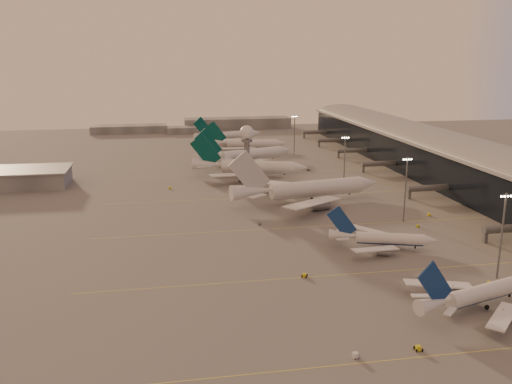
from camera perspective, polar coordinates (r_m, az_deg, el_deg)
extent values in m
plane|color=#605D5D|center=(147.32, 4.55, -10.57)|extent=(700.00, 700.00, 0.00)
cube|color=#D4C44A|center=(129.78, 22.10, -15.30)|extent=(180.00, 0.25, 0.02)
cube|color=#D4C44A|center=(165.37, 13.89, -8.10)|extent=(180.00, 0.25, 0.02)
cube|color=#D4C44A|center=(204.69, 8.87, -3.45)|extent=(180.00, 0.25, 0.02)
cube|color=#D4C44A|center=(245.97, 5.54, -0.32)|extent=(180.00, 0.25, 0.02)
cube|color=#D4C44A|center=(293.13, 2.95, 2.11)|extent=(180.00, 0.25, 0.02)
cube|color=black|center=(283.34, 20.44, 2.65)|extent=(36.00, 360.00, 18.00)
cylinder|color=slate|center=(281.80, 20.59, 4.44)|extent=(10.08, 360.00, 10.08)
cube|color=slate|center=(281.76, 20.60, 4.48)|extent=(40.00, 362.00, 0.80)
cube|color=slate|center=(198.96, 23.01, -4.32)|extent=(1.20, 1.20, 4.40)
cylinder|color=slate|center=(251.28, 17.93, 0.41)|extent=(22.00, 2.80, 2.80)
cube|color=slate|center=(247.36, 15.84, -0.20)|extent=(1.20, 1.20, 4.40)
cylinder|color=slate|center=(300.64, 13.03, 2.94)|extent=(22.00, 2.80, 2.80)
cube|color=slate|center=(297.36, 11.22, 2.46)|extent=(1.20, 1.20, 4.40)
cylinder|color=slate|center=(339.01, 10.29, 4.34)|extent=(22.00, 2.80, 2.80)
cube|color=slate|center=(336.11, 8.67, 3.93)|extent=(1.20, 1.20, 4.40)
cylinder|color=slate|center=(378.15, 8.12, 5.45)|extent=(22.00, 2.80, 2.80)
cube|color=slate|center=(375.56, 6.65, 5.08)|extent=(1.20, 1.20, 4.40)
cylinder|color=slate|center=(415.95, 6.42, 6.30)|extent=(22.00, 2.80, 2.80)
cube|color=slate|center=(413.59, 5.07, 5.97)|extent=(1.20, 1.20, 4.40)
cylinder|color=slate|center=(257.37, -0.97, 2.91)|extent=(2.60, 2.60, 22.00)
cylinder|color=slate|center=(255.35, -0.98, 5.44)|extent=(5.20, 5.20, 1.20)
sphere|color=silver|center=(254.77, -0.99, 6.31)|extent=(6.40, 6.40, 6.40)
cylinder|color=slate|center=(254.29, -0.99, 7.14)|extent=(0.16, 0.16, 2.00)
cylinder|color=slate|center=(166.32, 24.44, -4.28)|extent=(0.56, 0.56, 25.00)
cube|color=slate|center=(163.16, 24.87, -0.28)|extent=(3.60, 0.25, 0.25)
sphere|color=#FFEABF|center=(162.41, 24.42, -0.44)|extent=(0.56, 0.56, 0.56)
sphere|color=#FFEABF|center=(162.97, 24.71, -0.42)|extent=(0.56, 0.56, 0.56)
sphere|color=#FFEABF|center=(163.53, 25.00, -0.41)|extent=(0.56, 0.56, 0.56)
sphere|color=#FFEABF|center=(164.10, 25.28, -0.39)|extent=(0.56, 0.56, 0.56)
cylinder|color=slate|center=(210.60, 15.46, 0.23)|extent=(0.56, 0.56, 25.00)
cube|color=slate|center=(208.12, 15.68, 3.44)|extent=(3.60, 0.25, 0.25)
sphere|color=#FFEABF|center=(207.55, 15.30, 3.32)|extent=(0.56, 0.56, 0.56)
sphere|color=#FFEABF|center=(207.97, 15.55, 3.33)|extent=(0.56, 0.56, 0.56)
sphere|color=#FFEABF|center=(208.40, 15.79, 3.33)|extent=(0.56, 0.56, 0.56)
sphere|color=#FFEABF|center=(208.84, 16.04, 3.34)|extent=(0.56, 0.56, 0.56)
cylinder|color=slate|center=(258.40, 9.30, 3.11)|extent=(0.56, 0.56, 25.00)
cube|color=slate|center=(256.38, 9.41, 5.74)|extent=(3.60, 0.25, 0.25)
sphere|color=#FFEABF|center=(255.95, 9.09, 5.65)|extent=(0.56, 0.56, 0.56)
sphere|color=#FFEABF|center=(256.28, 9.30, 5.65)|extent=(0.56, 0.56, 0.56)
sphere|color=#FFEABF|center=(256.60, 9.51, 5.66)|extent=(0.56, 0.56, 0.56)
sphere|color=#FFEABF|center=(256.94, 9.72, 5.66)|extent=(0.56, 0.56, 0.56)
cylinder|color=slate|center=(342.92, 4.06, 6.00)|extent=(0.56, 0.56, 25.00)
cube|color=slate|center=(341.40, 4.10, 8.00)|extent=(3.60, 0.25, 0.25)
sphere|color=#FFEABF|center=(341.09, 3.85, 7.93)|extent=(0.56, 0.56, 0.56)
sphere|color=#FFEABF|center=(341.32, 4.01, 7.93)|extent=(0.56, 0.56, 0.56)
sphere|color=#FFEABF|center=(341.57, 4.18, 7.93)|extent=(0.56, 0.56, 0.56)
sphere|color=#FFEABF|center=(341.81, 4.34, 7.93)|extent=(0.56, 0.56, 0.56)
cube|color=slate|center=(453.77, -13.20, 6.49)|extent=(60.00, 18.00, 6.00)
cube|color=slate|center=(467.23, -1.99, 7.25)|extent=(90.00, 20.00, 9.00)
cube|color=slate|center=(443.87, -6.77, 6.53)|extent=(40.00, 15.00, 5.00)
cylinder|color=silver|center=(150.05, 23.01, -9.85)|extent=(24.31, 10.93, 4.11)
cylinder|color=navy|center=(150.41, 22.97, -10.17)|extent=(23.52, 9.69, 2.96)
cone|color=silver|center=(137.99, 18.30, -11.32)|extent=(10.89, 6.87, 4.11)
cube|color=silver|center=(140.40, 24.54, -12.03)|extent=(15.25, 15.19, 1.29)
cylinder|color=gray|center=(144.63, 24.47, -12.06)|extent=(5.25, 3.91, 2.67)
cube|color=gray|center=(144.15, 24.52, -11.65)|extent=(0.39, 0.35, 1.65)
cube|color=silver|center=(152.30, 18.60, -9.37)|extent=(17.93, 7.36, 1.29)
cylinder|color=gray|center=(153.55, 19.97, -10.06)|extent=(5.25, 3.91, 2.67)
cube|color=gray|center=(153.09, 20.00, -9.66)|extent=(0.39, 0.35, 1.65)
cube|color=navy|center=(135.59, 18.31, -9.43)|extent=(10.91, 3.63, 12.26)
cube|color=silver|center=(135.10, 19.73, -11.96)|extent=(4.62, 4.46, 0.27)
cube|color=silver|center=(140.93, 16.96, -10.61)|extent=(4.90, 2.48, 0.27)
cylinder|color=black|center=(157.87, 25.11, -9.98)|extent=(0.54, 0.54, 1.08)
cylinder|color=black|center=(151.14, 21.72, -10.69)|extent=(1.30, 0.86, 1.19)
cylinder|color=black|center=(148.40, 23.11, -11.30)|extent=(1.30, 0.86, 1.19)
cylinder|color=silver|center=(182.65, 13.90, -4.93)|extent=(21.65, 10.14, 3.67)
cylinder|color=navy|center=(182.92, 13.89, -5.17)|extent=(20.92, 9.03, 2.64)
cone|color=silver|center=(184.50, 17.89, -5.02)|extent=(5.10, 4.78, 3.67)
cone|color=silver|center=(181.46, 9.09, -4.65)|extent=(9.74, 6.28, 3.67)
cube|color=silver|center=(173.87, 12.43, -6.05)|extent=(15.99, 6.28, 1.15)
cylinder|color=gray|center=(176.68, 13.21, -6.35)|extent=(4.71, 3.56, 2.39)
cube|color=gray|center=(176.33, 13.23, -6.03)|extent=(0.35, 0.32, 1.47)
cube|color=silver|center=(190.88, 12.05, -4.18)|extent=(13.44, 13.73, 1.15)
cylinder|color=gray|center=(189.62, 12.86, -4.89)|extent=(4.71, 3.56, 2.39)
cube|color=gray|center=(189.29, 12.88, -4.59)|extent=(0.35, 0.32, 1.47)
cube|color=navy|center=(180.04, 9.00, -3.28)|extent=(9.69, 3.43, 10.94)
cube|color=silver|center=(177.48, 9.12, -5.06)|extent=(4.35, 2.13, 0.24)
cube|color=silver|center=(185.39, 9.08, -4.21)|extent=(4.09, 4.02, 0.24)
cylinder|color=black|center=(184.55, 16.40, -5.72)|extent=(0.48, 0.48, 0.97)
cylinder|color=black|center=(185.27, 13.26, -5.42)|extent=(1.16, 0.79, 1.06)
cylinder|color=black|center=(181.28, 13.37, -5.87)|extent=(1.16, 0.79, 1.06)
cylinder|color=silver|center=(235.29, 6.43, 0.13)|extent=(42.67, 13.58, 6.59)
cylinder|color=silver|center=(235.65, 6.42, -0.22)|extent=(41.53, 11.62, 4.74)
cone|color=silver|center=(247.14, 11.68, 0.61)|extent=(9.15, 7.87, 6.59)
cone|color=silver|center=(223.87, -0.47, -0.30)|extent=(18.54, 9.47, 6.59)
cube|color=silver|center=(216.00, 5.99, -1.47)|extent=(28.24, 24.05, 1.96)
cylinder|color=gray|center=(222.47, 6.70, -1.73)|extent=(8.76, 5.59, 4.28)
cube|color=gray|center=(222.06, 6.72, -1.36)|extent=(0.36, 0.32, 2.64)
cube|color=silver|center=(246.99, 2.50, 0.61)|extent=(30.93, 16.17, 1.96)
cylinder|color=gray|center=(245.87, 3.96, -0.11)|extent=(8.76, 5.59, 4.28)
cube|color=gray|center=(245.50, 3.96, 0.23)|extent=(0.36, 0.32, 2.64)
cube|color=#B4B7BC|center=(221.75, -0.69, 1.63)|extent=(18.06, 3.44, 19.55)
cube|color=silver|center=(216.28, 0.15, -0.78)|extent=(8.41, 7.25, 0.27)
cube|color=silver|center=(231.21, -1.22, 0.22)|extent=(8.69, 5.23, 0.27)
cylinder|color=black|center=(243.58, 9.79, -0.48)|extent=(0.53, 0.53, 1.06)
cylinder|color=black|center=(236.90, 5.42, -0.74)|extent=(1.24, 0.72, 1.17)
cylinder|color=black|center=(232.82, 5.90, -1.02)|extent=(1.24, 0.72, 1.17)
cylinder|color=silver|center=(280.32, 0.14, 2.45)|extent=(37.16, 15.52, 5.95)
cylinder|color=silver|center=(280.60, 0.14, 2.18)|extent=(36.01, 13.71, 4.29)
cone|color=silver|center=(279.21, 4.65, 2.35)|extent=(8.46, 7.63, 5.95)
cone|color=silver|center=(283.72, -5.14, 2.69)|extent=(16.50, 9.84, 5.95)
cube|color=silver|center=(266.46, -2.11, 1.58)|extent=(27.50, 11.92, 1.76)
cylinder|color=gray|center=(270.02, -1.06, 1.22)|extent=(7.91, 5.62, 3.87)
cube|color=gray|center=(269.71, -1.06, 1.52)|extent=(0.36, 0.33, 2.38)
cube|color=silver|center=(296.59, -1.34, 2.90)|extent=(23.74, 22.91, 1.76)
cylinder|color=gray|center=(293.02, -0.54, 2.27)|extent=(7.91, 5.62, 3.87)
cube|color=gray|center=(292.73, -0.54, 2.54)|extent=(0.36, 0.33, 2.38)
cube|color=#043F3B|center=(282.52, -5.33, 4.10)|extent=(15.88, 4.68, 17.61)
cube|color=silver|center=(276.87, -5.46, 2.42)|extent=(7.51, 3.95, 0.26)
cube|color=silver|center=(290.62, -4.94, 3.00)|extent=(7.13, 6.73, 0.26)
cylinder|color=black|center=(280.20, 3.00, 1.65)|extent=(0.51, 0.51, 1.03)
cylinder|color=black|center=(283.57, -0.42, 1.83)|extent=(1.22, 0.79, 1.13)
cylinder|color=black|center=(279.19, -0.51, 1.63)|extent=(1.22, 0.79, 1.13)
cylinder|color=silver|center=(315.35, -0.44, 3.80)|extent=(37.74, 18.70, 6.12)
cylinder|color=silver|center=(315.61, -0.44, 3.56)|extent=(36.44, 16.83, 4.40)
cone|color=silver|center=(326.90, 3.02, 4.16)|extent=(8.99, 8.26, 6.12)
cone|color=silver|center=(303.10, -4.89, 3.47)|extent=(17.04, 11.18, 6.12)
cube|color=silver|center=(297.40, -0.50, 2.95)|extent=(23.18, 24.72, 1.81)
cylinder|color=gray|center=(303.37, -0.08, 2.69)|extent=(8.26, 6.24, 3.98)
cube|color=gray|center=(303.08, -0.08, 2.96)|extent=(0.39, 0.36, 2.45)
cube|color=silver|center=(325.08, -3.27, 3.90)|extent=(28.16, 10.17, 1.81)
cylinder|color=gray|center=(324.32, -2.23, 3.44)|extent=(8.26, 6.24, 3.98)
cube|color=gray|center=(324.05, -2.23, 3.69)|extent=(0.39, 0.36, 2.45)
cube|color=#043F3B|center=(301.49, -5.05, 4.82)|extent=(15.94, 6.09, 18.10)
cube|color=silver|center=(296.44, -4.33, 3.26)|extent=(7.08, 7.19, 0.26)
cube|color=silver|center=(309.52, -5.51, 3.71)|extent=(7.59, 3.51, 0.26)
cylinder|color=black|center=(323.27, 1.78, 3.37)|extent=(0.53, 0.53, 1.05)
cylinder|color=black|center=(316.58, -1.13, 3.15)|extent=(1.27, 0.89, 1.16)
cylinder|color=black|center=(312.60, -0.72, 3.01)|extent=(1.27, 0.89, 1.16)
cylinder|color=silver|center=(358.72, -0.45, 4.98)|extent=(32.92, 11.27, 5.24)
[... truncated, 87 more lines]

